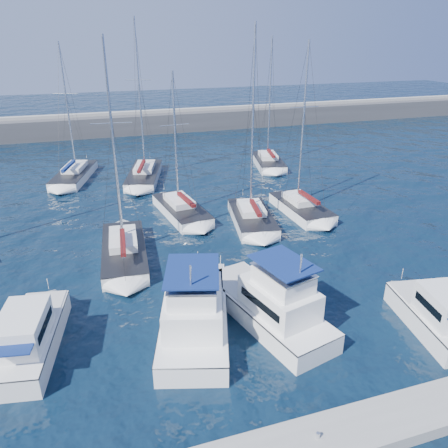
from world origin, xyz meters
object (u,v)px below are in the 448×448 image
object	(u,v)px
motor_yacht_port_inner	(195,312)
motor_yacht_stbd_outer	(435,317)
motor_yacht_port_outer	(31,338)
motor_yacht_stbd_inner	(271,306)
sailboat_mid_c	(181,210)
sailboat_mid_e	(301,207)
sailboat_mid_d	(252,218)
sailboat_back_a	(74,175)
sailboat_mid_b	(124,251)
sailboat_back_b	(144,174)
sailboat_back_c	(268,162)

from	to	relation	value
motor_yacht_port_inner	motor_yacht_stbd_outer	bearing A→B (deg)	-1.95
motor_yacht_port_outer	motor_yacht_stbd_inner	bearing A→B (deg)	3.73
sailboat_mid_c	sailboat_mid_e	xyz separation A→B (m)	(10.48, -2.83, 0.03)
sailboat_mid_e	motor_yacht_port_outer	bearing A→B (deg)	-150.77
motor_yacht_port_inner	sailboat_mid_d	bearing A→B (deg)	73.43
motor_yacht_port_outer	sailboat_mid_e	size ratio (longest dim) A/B	0.50
sailboat_back_a	sailboat_mid_d	bearing A→B (deg)	-34.79
motor_yacht_stbd_outer	sailboat_mid_b	bearing A→B (deg)	146.73
sailboat_back_b	sailboat_back_c	size ratio (longest dim) A/B	1.12
sailboat_mid_b	sailboat_mid_e	distance (m)	16.68
motor_yacht_port_inner	motor_yacht_stbd_outer	size ratio (longest dim) A/B	1.58
motor_yacht_port_inner	motor_yacht_stbd_inner	world-z (taller)	same
motor_yacht_port_inner	sailboat_back_c	xyz separation A→B (m)	(16.69, 28.69, -0.60)
sailboat_mid_e	sailboat_mid_d	bearing A→B (deg)	-171.96
motor_yacht_port_outer	sailboat_back_c	xyz separation A→B (m)	(25.05, 28.01, -0.41)
sailboat_mid_b	sailboat_mid_e	size ratio (longest dim) A/B	1.03
motor_yacht_stbd_inner	sailboat_mid_b	world-z (taller)	sailboat_mid_b
motor_yacht_stbd_outer	sailboat_back_c	size ratio (longest dim) A/B	0.43
sailboat_mid_b	sailboat_mid_e	world-z (taller)	sailboat_mid_b
motor_yacht_stbd_outer	sailboat_mid_c	distance (m)	22.69
motor_yacht_stbd_inner	sailboat_mid_d	size ratio (longest dim) A/B	0.58
motor_yacht_port_outer	motor_yacht_port_inner	size ratio (longest dim) A/B	0.73
sailboat_mid_d	sailboat_back_c	world-z (taller)	sailboat_mid_d
sailboat_back_a	motor_yacht_port_inner	bearing A→B (deg)	-62.52
sailboat_mid_e	sailboat_back_c	bearing A→B (deg)	76.29
sailboat_mid_c	motor_yacht_stbd_inner	bearing A→B (deg)	-93.77
motor_yacht_stbd_inner	sailboat_back_b	xyz separation A→B (m)	(-2.82, 28.87, -0.60)
motor_yacht_port_outer	motor_yacht_port_inner	bearing A→B (deg)	5.21
motor_yacht_stbd_outer	sailboat_back_b	world-z (taller)	sailboat_back_b
sailboat_back_c	motor_yacht_stbd_inner	bearing A→B (deg)	-100.74
motor_yacht_port_outer	sailboat_back_b	distance (m)	29.20
sailboat_mid_b	sailboat_mid_c	distance (m)	8.79
sailboat_back_b	motor_yacht_stbd_outer	bearing A→B (deg)	-55.68
motor_yacht_stbd_inner	sailboat_back_a	xyz separation A→B (m)	(-10.31, 31.31, -0.62)
motor_yacht_port_outer	sailboat_mid_d	xyz separation A→B (m)	(16.71, 12.12, -0.40)
motor_yacht_stbd_inner	sailboat_back_a	size ratio (longest dim) A/B	0.65
sailboat_mid_d	sailboat_mid_b	bearing A→B (deg)	-154.96
sailboat_mid_c	sailboat_mid_d	xyz separation A→B (m)	(5.37, -3.69, 0.04)
sailboat_mid_b	sailboat_back_b	size ratio (longest dim) A/B	0.90
motor_yacht_port_outer	sailboat_mid_e	distance (m)	25.39
motor_yacht_stbd_inner	sailboat_back_c	bearing A→B (deg)	52.96
motor_yacht_stbd_inner	motor_yacht_stbd_outer	bearing A→B (deg)	-36.98
motor_yacht_port_outer	sailboat_mid_c	distance (m)	19.46
sailboat_mid_c	sailboat_mid_b	bearing A→B (deg)	-138.82
sailboat_mid_e	sailboat_back_a	world-z (taller)	sailboat_mid_e
sailboat_mid_c	sailboat_back_b	size ratio (longest dim) A/B	0.74
sailboat_mid_e	sailboat_mid_c	bearing A→B (deg)	163.37
motor_yacht_port_inner	motor_yacht_stbd_inner	distance (m)	4.26
sailboat_mid_b	sailboat_mid_c	bearing A→B (deg)	53.72
sailboat_back_a	sailboat_mid_b	bearing A→B (deg)	-64.74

